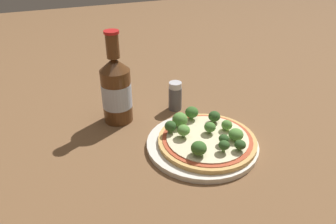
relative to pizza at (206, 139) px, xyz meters
The scene contains 17 objects.
ground_plane 0.02m from the pizza, 71.92° to the right, with size 3.00×3.00×0.00m, color brown.
plate 0.01m from the pizza, behind, with size 0.25×0.25×0.01m.
pizza is the anchor object (origin of this frame).
broccoli_floret_0 0.05m from the pizza, 162.10° to the left, with size 0.03×0.03×0.03m.
broccoli_floret_1 0.07m from the pizza, 129.31° to the right, with size 0.03×0.03×0.03m.
broccoli_floret_2 0.07m from the pizza, 82.88° to the right, with size 0.02×0.02×0.03m.
broccoli_floret_3 0.08m from the pizza, 92.14° to the left, with size 0.03×0.03×0.03m.
broccoli_floret_4 0.07m from the pizza, 45.35° to the left, with size 0.03×0.03×0.03m.
broccoli_floret_5 0.03m from the pizza, 31.01° to the left, with size 0.03×0.03×0.03m.
broccoli_floret_6 0.06m from the pizza, ahead, with size 0.02×0.02×0.02m.
broccoli_floret_7 0.08m from the pizza, 148.02° to the left, with size 0.03×0.03×0.03m.
broccoli_floret_8 0.08m from the pizza, 60.04° to the right, with size 0.02×0.02×0.02m.
broccoli_floret_9 0.05m from the pizza, 63.50° to the right, with size 0.02×0.02×0.02m.
broccoli_floret_10 0.07m from the pizza, 121.20° to the left, with size 0.04×0.04×0.03m.
broccoli_floret_11 0.07m from the pizza, 33.91° to the right, with size 0.03×0.03×0.03m.
beer_bottle 0.24m from the pizza, 130.03° to the left, with size 0.07×0.07×0.23m.
pepper_shaker 0.18m from the pizza, 88.11° to the left, with size 0.03×0.03×0.08m.
Camera 1 is at (-0.30, -0.52, 0.43)m, focal length 35.00 mm.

